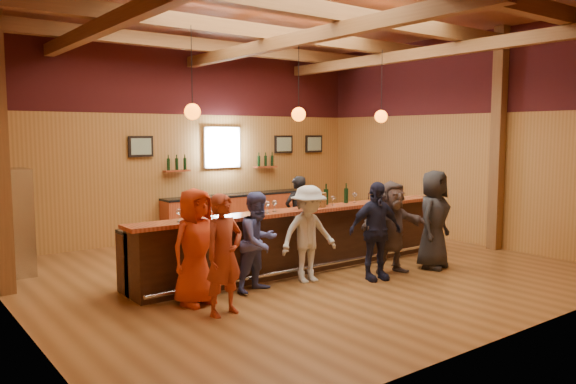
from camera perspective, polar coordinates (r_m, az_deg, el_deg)
name	(u,v)px	position (r m, az deg, el deg)	size (l,w,h in m)	color
room	(297,84)	(9.67, 0.88, 10.92)	(9.04, 9.00, 4.52)	brown
bar_counter	(294,239)	(9.90, 0.60, -4.84)	(6.30, 1.07, 1.11)	black
back_bar_cabinet	(242,213)	(13.46, -4.68, -2.16)	(4.00, 0.52, 0.95)	#96361B
window	(222,147)	(13.32, -6.72, 4.53)	(0.95, 0.09, 0.95)	silver
framed_pictures	(253,145)	(13.77, -3.58, 4.81)	(5.35, 0.05, 0.45)	black
wine_shelves	(224,166)	(13.28, -6.56, 2.67)	(3.00, 0.18, 0.30)	#96361B
pendant_lights	(299,114)	(9.60, 1.09, 7.94)	(4.24, 0.24, 1.37)	black
stainless_fridge	(8,223)	(10.42, -26.60, -2.82)	(0.70, 0.70, 1.80)	silver
customer_orange	(196,247)	(7.91, -9.35, -5.51)	(0.80, 0.52, 1.63)	red
customer_redvest	(224,255)	(7.43, -6.52, -6.33)	(0.58, 0.38, 1.60)	#9A341C
customer_denim	(259,242)	(8.48, -3.01, -5.07)	(0.74, 0.57, 1.51)	#495092
customer_white	(309,234)	(8.98, 2.10, -4.30)	(1.01, 0.58, 1.56)	silver
customer_navy	(375,231)	(9.22, 8.87, -3.93)	(0.94, 0.39, 1.61)	#1A1C35
customer_brown	(392,227)	(9.69, 10.52, -3.54)	(1.47, 0.47, 1.59)	#524341
customer_dark	(434,219)	(10.22, 14.57, -2.72)	(0.85, 0.55, 1.74)	black
bartender	(298,215)	(11.11, 0.98, -2.33)	(0.56, 0.37, 1.55)	black
ice_bucket	(320,200)	(9.71, 3.26, -0.81)	(0.23, 0.23, 0.25)	brown
bottle_a	(326,196)	(10.03, 3.89, -0.46)	(0.08, 0.08, 0.38)	black
bottle_b	(346,195)	(10.32, 5.93, -0.33)	(0.08, 0.08, 0.36)	black
glass_a	(179,212)	(8.20, -11.01, -2.03)	(0.09, 0.09, 0.20)	silver
glass_b	(213,210)	(8.54, -7.67, -1.79)	(0.08, 0.08, 0.17)	silver
glass_c	(222,209)	(8.64, -6.71, -1.70)	(0.08, 0.08, 0.17)	silver
glass_d	(267,204)	(8.96, -2.12, -1.27)	(0.09, 0.09, 0.20)	silver
glass_e	(275,203)	(9.13, -1.38, -1.16)	(0.08, 0.08, 0.19)	silver
glass_f	(333,198)	(9.99, 4.57, -0.65)	(0.07, 0.07, 0.17)	silver
glass_g	(354,195)	(10.40, 6.77, -0.32)	(0.09, 0.09, 0.19)	silver
glass_h	(382,194)	(10.74, 9.49, -0.22)	(0.08, 0.08, 0.17)	silver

